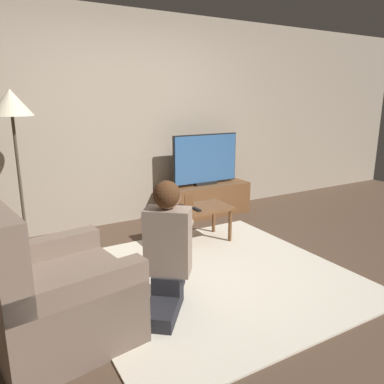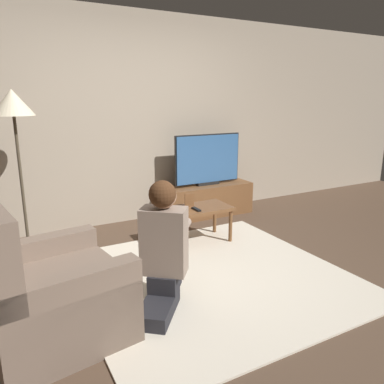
# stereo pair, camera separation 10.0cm
# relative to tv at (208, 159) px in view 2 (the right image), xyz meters

# --- Properties ---
(ground_plane) EXTENTS (10.00, 10.00, 0.00)m
(ground_plane) POSITION_rel_tv_xyz_m (-0.91, -1.62, -0.77)
(ground_plane) COLOR brown
(wall_back) EXTENTS (10.00, 0.06, 2.60)m
(wall_back) POSITION_rel_tv_xyz_m (-0.91, 0.31, 0.53)
(wall_back) COLOR tan
(wall_back) RESTS_ON ground_plane
(rug) EXTENTS (2.30, 2.27, 0.02)m
(rug) POSITION_rel_tv_xyz_m (-0.91, -1.62, -0.76)
(rug) COLOR beige
(rug) RESTS_ON ground_plane
(tv_stand) EXTENTS (1.24, 0.39, 0.43)m
(tv_stand) POSITION_rel_tv_xyz_m (-0.00, -0.00, -0.56)
(tv_stand) COLOR brown
(tv_stand) RESTS_ON ground_plane
(tv) EXTENTS (0.96, 0.08, 0.68)m
(tv) POSITION_rel_tv_xyz_m (0.00, 0.00, 0.00)
(tv) COLOR black
(tv) RESTS_ON tv_stand
(coffee_table) EXTENTS (0.75, 0.41, 0.41)m
(coffee_table) POSITION_rel_tv_xyz_m (-0.63, -0.83, -0.42)
(coffee_table) COLOR brown
(coffee_table) RESTS_ON ground_plane
(floor_lamp) EXTENTS (0.40, 0.40, 1.66)m
(floor_lamp) POSITION_rel_tv_xyz_m (-2.30, -0.25, 0.65)
(floor_lamp) COLOR #4C4233
(floor_lamp) RESTS_ON ground_plane
(armchair) EXTENTS (0.96, 0.96, 0.98)m
(armchair) POSITION_rel_tv_xyz_m (-2.31, -1.85, -0.46)
(armchair) COLOR #7A6656
(armchair) RESTS_ON ground_plane
(person_kneeling) EXTENTS (0.71, 0.80, 0.98)m
(person_kneeling) POSITION_rel_tv_xyz_m (-1.47, -1.83, -0.27)
(person_kneeling) COLOR #232328
(person_kneeling) RESTS_ON rug
(picture_frame) EXTENTS (0.11, 0.01, 0.15)m
(picture_frame) POSITION_rel_tv_xyz_m (-0.68, -0.76, -0.29)
(picture_frame) COLOR brown
(picture_frame) RESTS_ON coffee_table
(remote) EXTENTS (0.04, 0.15, 0.02)m
(remote) POSITION_rel_tv_xyz_m (-0.68, -0.91, -0.35)
(remote) COLOR black
(remote) RESTS_ON coffee_table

